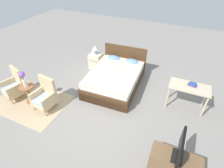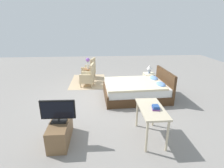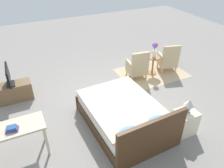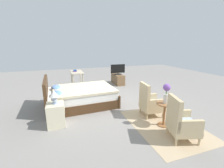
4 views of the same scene
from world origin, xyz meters
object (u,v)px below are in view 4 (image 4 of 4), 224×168
(tv_stand, at_px, (118,79))
(book_stack, at_px, (75,71))
(armchair_by_window_right, at_px, (150,102))
(side_table, at_px, (164,112))
(flower_vase, at_px, (166,91))
(tv_flatscreen, at_px, (118,69))
(armchair_by_window_left, at_px, (181,122))
(table_lamp, at_px, (54,95))
(bed, at_px, (80,96))
(vanity_desk, at_px, (77,74))
(nightstand, at_px, (56,115))

(tv_stand, relative_size, book_stack, 3.89)
(armchair_by_window_right, distance_m, side_table, 0.59)
(flower_vase, distance_m, book_stack, 4.52)
(tv_flatscreen, relative_size, book_stack, 2.95)
(armchair_by_window_left, relative_size, armchair_by_window_right, 1.00)
(table_lamp, distance_m, tv_flatscreen, 4.37)
(bed, bearing_deg, flower_vase, -137.82)
(bed, relative_size, vanity_desk, 2.11)
(tv_flatscreen, height_order, vanity_desk, tv_flatscreen)
(armchair_by_window_left, xyz_separation_m, book_stack, (4.76, 1.66, 0.40))
(table_lamp, bearing_deg, armchair_by_window_right, -96.05)
(flower_vase, bearing_deg, tv_stand, -5.29)
(armchair_by_window_right, bearing_deg, table_lamp, 83.95)
(side_table, distance_m, vanity_desk, 4.46)
(side_table, relative_size, tv_flatscreen, 0.80)
(nightstand, bearing_deg, vanity_desk, -14.59)
(side_table, xyz_separation_m, vanity_desk, (4.15, 1.62, 0.27))
(flower_vase, bearing_deg, book_stack, 21.92)
(side_table, relative_size, table_lamp, 1.76)
(tv_stand, bearing_deg, nightstand, 138.98)
(nightstand, height_order, tv_stand, nightstand)
(tv_stand, distance_m, tv_flatscreen, 0.50)
(nightstand, xyz_separation_m, tv_flatscreen, (3.29, -2.86, 0.46))
(bed, distance_m, tv_stand, 3.07)
(vanity_desk, bearing_deg, flower_vase, -158.67)
(armchair_by_window_right, distance_m, tv_flatscreen, 3.60)
(bed, relative_size, book_stack, 8.90)
(bed, distance_m, flower_vase, 2.70)
(armchair_by_window_left, distance_m, nightstand, 2.83)
(nightstand, bearing_deg, armchair_by_window_right, -96.06)
(bed, relative_size, nightstand, 3.89)
(side_table, distance_m, table_lamp, 2.65)
(armchair_by_window_right, relative_size, vanity_desk, 0.88)
(table_lamp, height_order, tv_stand, table_lamp)
(nightstand, bearing_deg, armchair_by_window_left, -119.96)
(table_lamp, distance_m, book_stack, 3.44)
(vanity_desk, bearing_deg, tv_stand, -90.28)
(book_stack, bearing_deg, vanity_desk, -124.79)
(bed, bearing_deg, table_lamp, 147.45)
(nightstand, relative_size, tv_flatscreen, 0.78)
(tv_stand, bearing_deg, flower_vase, 174.71)
(table_lamp, distance_m, vanity_desk, 3.42)
(table_lamp, relative_size, tv_stand, 0.34)
(nightstand, bearing_deg, table_lamp, 90.00)
(book_stack, bearing_deg, tv_flatscreen, -91.51)
(armchair_by_window_left, relative_size, nightstand, 1.63)
(side_table, height_order, tv_stand, side_table)
(table_lamp, height_order, book_stack, table_lamp)
(tv_stand, height_order, vanity_desk, vanity_desk)
(armchair_by_window_right, xyz_separation_m, vanity_desk, (3.56, 1.59, 0.25))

